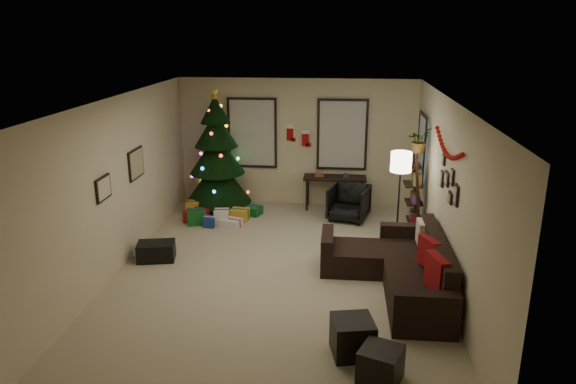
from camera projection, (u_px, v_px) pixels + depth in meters
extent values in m
plane|color=tan|center=(278.00, 273.00, 8.37)|extent=(7.00, 7.00, 0.00)
plane|color=white|center=(277.00, 100.00, 7.58)|extent=(7.00, 7.00, 0.00)
plane|color=beige|center=(297.00, 143.00, 11.30)|extent=(5.00, 0.00, 5.00)
plane|color=beige|center=(230.00, 307.00, 4.65)|extent=(5.00, 0.00, 5.00)
plane|color=beige|center=(117.00, 186.00, 8.21)|extent=(0.00, 7.00, 7.00)
plane|color=beige|center=(448.00, 196.00, 7.74)|extent=(0.00, 7.00, 7.00)
cube|color=#728CB2|center=(252.00, 133.00, 11.31)|extent=(0.94, 0.02, 1.35)
cube|color=beige|center=(252.00, 133.00, 11.31)|extent=(0.94, 0.03, 1.35)
cube|color=#728CB2|center=(342.00, 135.00, 11.13)|extent=(0.94, 0.02, 1.35)
cube|color=beige|center=(342.00, 135.00, 11.13)|extent=(0.94, 0.03, 1.35)
cube|color=#728CB2|center=(422.00, 148.00, 10.12)|extent=(0.05, 0.27, 1.17)
cube|color=beige|center=(422.00, 148.00, 10.12)|extent=(0.05, 0.45, 1.17)
cylinder|color=black|center=(219.00, 200.00, 11.38)|extent=(0.10, 0.10, 0.31)
cone|color=black|center=(218.00, 180.00, 11.25)|extent=(1.40, 1.40, 0.98)
cone|color=black|center=(217.00, 154.00, 11.08)|extent=(1.15, 1.15, 0.82)
cone|color=black|center=(216.00, 129.00, 10.93)|extent=(0.90, 0.90, 0.72)
cone|color=black|center=(215.00, 109.00, 10.81)|extent=(0.62, 0.62, 0.56)
cylinder|color=maroon|center=(219.00, 206.00, 11.42)|extent=(1.13, 1.13, 0.04)
cube|color=gold|center=(240.00, 214.00, 10.68)|extent=(0.35, 0.28, 0.22)
cube|color=silver|center=(222.00, 217.00, 10.41)|extent=(0.28, 0.25, 0.30)
cube|color=#14591E|center=(254.00, 211.00, 10.94)|extent=(0.25, 0.30, 0.18)
cube|color=maroon|center=(192.00, 216.00, 10.52)|extent=(0.30, 0.22, 0.25)
cube|color=navy|center=(210.00, 222.00, 10.30)|extent=(0.22, 0.22, 0.20)
cube|color=gold|center=(194.00, 208.00, 10.95)|extent=(0.26, 0.26, 0.28)
cube|color=silver|center=(231.00, 223.00, 10.32)|extent=(0.40, 0.30, 0.15)
cube|color=#14591E|center=(196.00, 217.00, 10.41)|extent=(0.34, 0.25, 0.29)
cube|color=maroon|center=(199.00, 216.00, 10.55)|extent=(0.32, 0.29, 0.25)
cube|color=black|center=(413.00, 280.00, 7.72)|extent=(0.82, 2.18, 0.38)
cube|color=black|center=(437.00, 254.00, 7.57)|extent=(0.20, 2.18, 0.46)
cube|color=black|center=(426.00, 315.00, 6.56)|extent=(0.82, 0.20, 0.60)
cube|color=black|center=(405.00, 241.00, 8.82)|extent=(0.82, 0.20, 0.60)
cube|color=black|center=(357.00, 258.00, 8.45)|extent=(0.77, 0.82, 0.38)
cube|color=black|center=(327.00, 251.00, 8.46)|extent=(0.18, 0.82, 0.60)
cube|color=maroon|center=(436.00, 273.00, 6.90)|extent=(0.25, 0.49, 0.48)
cube|color=maroon|center=(429.00, 253.00, 7.54)|extent=(0.27, 0.44, 0.43)
cube|color=beige|center=(421.00, 233.00, 8.30)|extent=(0.11, 0.38, 0.37)
cube|color=black|center=(353.00, 337.00, 6.24)|extent=(0.55, 0.55, 0.45)
cube|color=black|center=(381.00, 365.00, 5.75)|extent=(0.55, 0.55, 0.40)
cube|color=black|center=(335.00, 178.00, 11.16)|extent=(1.30, 0.47, 0.05)
cylinder|color=black|center=(307.00, 196.00, 11.14)|extent=(0.05, 0.05, 0.65)
cylinder|color=black|center=(308.00, 191.00, 11.49)|extent=(0.05, 0.05, 0.65)
cylinder|color=black|center=(362.00, 197.00, 11.03)|extent=(0.05, 0.05, 0.65)
cylinder|color=black|center=(361.00, 192.00, 11.38)|extent=(0.05, 0.05, 0.65)
imported|color=black|center=(349.00, 203.00, 10.61)|extent=(0.83, 0.80, 0.70)
cube|color=black|center=(418.00, 199.00, 9.48)|extent=(0.05, 0.05, 1.54)
cube|color=black|center=(415.00, 192.00, 9.87)|extent=(0.05, 0.05, 1.54)
cube|color=black|center=(413.00, 220.00, 9.81)|extent=(0.30, 0.43, 0.03)
cube|color=black|center=(414.00, 202.00, 9.71)|extent=(0.30, 0.43, 0.03)
cube|color=black|center=(415.00, 184.00, 9.61)|extent=(0.30, 0.43, 0.03)
cube|color=black|center=(417.00, 166.00, 9.51)|extent=(0.30, 0.43, 0.03)
imported|color=#4C4C4C|center=(419.00, 137.00, 9.37)|extent=(0.68, 0.69, 0.58)
cylinder|color=black|center=(396.00, 244.00, 9.44)|extent=(0.29, 0.29, 0.03)
cylinder|color=black|center=(398.00, 206.00, 9.23)|extent=(0.03, 0.03, 1.42)
cylinder|color=white|center=(401.00, 162.00, 9.00)|extent=(0.36, 0.36, 0.34)
cube|color=black|center=(136.00, 164.00, 8.92)|extent=(0.04, 0.60, 0.50)
cube|color=tan|center=(136.00, 164.00, 8.92)|extent=(0.01, 0.54, 0.45)
cube|color=black|center=(103.00, 188.00, 7.71)|extent=(0.04, 0.45, 0.35)
cube|color=beige|center=(103.00, 188.00, 7.71)|extent=(0.01, 0.41, 0.31)
cube|color=black|center=(456.00, 195.00, 7.11)|extent=(0.03, 0.22, 0.28)
cube|color=black|center=(452.00, 177.00, 7.40)|extent=(0.03, 0.18, 0.22)
cube|color=black|center=(450.00, 198.00, 7.49)|extent=(0.03, 0.20, 0.16)
cube|color=black|center=(447.00, 179.00, 7.77)|extent=(0.03, 0.26, 0.20)
cube|color=black|center=(442.00, 179.00, 8.13)|extent=(0.03, 0.18, 0.24)
cube|color=black|center=(444.00, 160.00, 8.04)|extent=(0.03, 0.16, 0.16)
cube|color=#990F0C|center=(290.00, 133.00, 11.27)|extent=(0.14, 0.04, 0.30)
cube|color=white|center=(290.00, 126.00, 11.23)|extent=(0.16, 0.05, 0.08)
cube|color=#990F0C|center=(293.00, 140.00, 11.30)|extent=(0.10, 0.04, 0.08)
cube|color=#990F0C|center=(305.00, 139.00, 11.19)|extent=(0.14, 0.04, 0.30)
cube|color=white|center=(305.00, 132.00, 11.15)|extent=(0.16, 0.05, 0.08)
cube|color=#990F0C|center=(309.00, 145.00, 11.22)|extent=(0.10, 0.04, 0.08)
cube|color=black|center=(156.00, 251.00, 8.81)|extent=(0.67, 0.51, 0.30)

